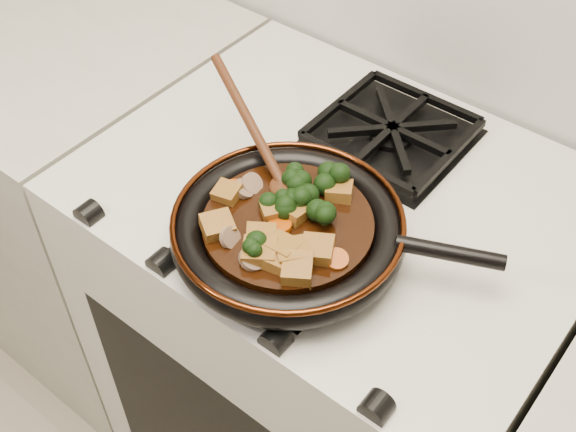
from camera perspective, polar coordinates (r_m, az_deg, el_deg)
The scene contains 32 objects.
stove at distance 1.45m, azimuth 3.24°, elevation -10.55°, with size 0.76×0.60×0.90m, color beige.
burner_grate_front at distance 1.01m, azimuth -0.38°, elevation -1.37°, with size 0.23×0.23×0.03m, color black, non-canonical shape.
burner_grate_back at distance 1.18m, azimuth 8.21°, elevation 6.55°, with size 0.23×0.23×0.03m, color black, non-canonical shape.
skillet at distance 0.97m, azimuth 0.13°, elevation -1.08°, with size 0.42×0.32×0.05m.
braising_sauce at distance 0.97m, azimuth 0.00°, elevation -0.86°, with size 0.23×0.23×0.02m, color black.
tofu_cube_0 at distance 0.91m, azimuth -0.66°, elevation -3.50°, with size 0.04×0.04×0.02m, color brown.
tofu_cube_1 at distance 0.90m, azimuth 0.75°, elevation -4.24°, with size 0.04×0.04×0.02m, color brown.
tofu_cube_2 at distance 0.92m, azimuth -2.24°, elevation -2.91°, with size 0.04×0.04×0.02m, color brown.
tofu_cube_3 at distance 0.97m, azimuth -1.05°, elevation 0.43°, with size 0.04×0.03×0.02m, color brown.
tofu_cube_4 at distance 0.99m, azimuth -4.83°, elevation 1.82°, with size 0.03×0.03×0.02m, color brown.
tofu_cube_5 at distance 0.97m, azimuth 0.49°, elevation 0.39°, with size 0.03×0.04×0.02m, color brown.
tofu_cube_6 at distance 0.94m, azimuth -2.15°, elevation -1.65°, with size 0.04×0.04×0.02m, color brown.
tofu_cube_7 at distance 0.91m, azimuth 0.37°, elevation -3.00°, with size 0.04×0.04×0.02m, color brown.
tofu_cube_8 at distance 0.92m, azimuth -0.42°, elevation -2.62°, with size 0.04×0.04×0.02m, color brown.
tofu_cube_9 at distance 1.00m, azimuth 4.07°, elevation 1.97°, with size 0.03×0.04×0.02m, color brown.
tofu_cube_10 at distance 0.92m, azimuth 2.36°, elevation -2.71°, with size 0.04×0.04×0.02m, color brown.
tofu_cube_11 at distance 0.95m, azimuth -5.59°, elevation -0.80°, with size 0.04×0.04×0.02m, color brown.
broccoli_floret_0 at distance 0.95m, azimuth 2.93°, elevation 0.03°, with size 0.06×0.06×0.06m, color black, non-canonical shape.
broccoli_floret_1 at distance 0.97m, azimuth -0.55°, elevation 0.99°, with size 0.06×0.06×0.05m, color black, non-canonical shape.
broccoli_floret_2 at distance 0.92m, azimuth -2.49°, elevation -2.38°, with size 0.06×0.06×0.06m, color black, non-canonical shape.
broccoli_floret_3 at distance 0.98m, azimuth 0.70°, elevation 1.59°, with size 0.06×0.06×0.05m, color black, non-canonical shape.
broccoli_floret_4 at distance 1.00m, azimuth 0.63°, elevation 2.44°, with size 0.06×0.06×0.05m, color black, non-canonical shape.
broccoli_floret_5 at distance 1.00m, azimuth 3.26°, elevation 2.86°, with size 0.06×0.06×0.05m, color black, non-canonical shape.
carrot_coin_0 at distance 1.00m, azimuth -4.35°, elevation 2.11°, with size 0.03×0.03×0.01m, color #A73B04.
carrot_coin_1 at distance 0.91m, azimuth 3.87°, elevation -3.42°, with size 0.03×0.03×0.01m, color #A73B04.
carrot_coin_2 at distance 0.97m, azimuth 0.13°, elevation 0.42°, with size 0.03×0.03×0.01m, color #A73B04.
carrot_coin_3 at distance 0.95m, azimuth -0.64°, elevation -0.79°, with size 0.03×0.03×0.01m, color #A73B04.
mushroom_slice_0 at distance 1.00m, azimuth -3.54°, elevation 2.14°, with size 0.03×0.03×0.01m, color #7E6048.
mushroom_slice_1 at distance 0.94m, azimuth -4.60°, elevation -1.72°, with size 0.03×0.03×0.01m, color #7E6048.
mushroom_slice_2 at distance 0.91m, azimuth -2.80°, elevation -3.35°, with size 0.04×0.04×0.01m, color #7E6048.
mushroom_slice_3 at distance 1.01m, azimuth -2.88°, elevation 2.55°, with size 0.03×0.03×0.01m, color #7E6048.
wooden_spoon at distance 1.03m, azimuth -1.98°, elevation 5.39°, with size 0.15×0.09×0.25m.
Camera 1 is at (0.43, 1.02, 1.66)m, focal length 45.00 mm.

